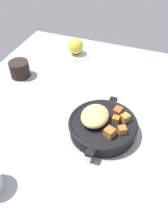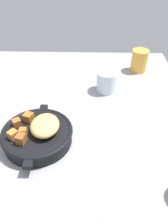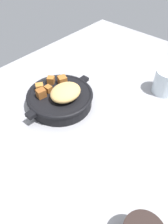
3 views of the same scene
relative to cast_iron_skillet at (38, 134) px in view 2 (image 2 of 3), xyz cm
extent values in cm
cube|color=gray|center=(-4.35, 9.66, -4.27)|extent=(119.48, 86.29, 2.40)
cylinder|color=black|center=(0.02, -0.20, -0.93)|extent=(20.04, 20.04, 4.29)
torus|color=black|center=(0.02, -0.20, 0.87)|extent=(20.84, 20.84, 1.20)
cube|color=black|center=(11.25, -0.20, 0.57)|extent=(2.64, 2.40, 1.20)
cube|color=black|center=(-11.21, -0.20, 0.57)|extent=(2.64, 2.40, 1.20)
ellipsoid|color=tan|center=(-0.18, 2.35, 3.14)|extent=(9.89, 8.19, 3.86)
cube|color=#935623|center=(-4.74, -3.38, 2.50)|extent=(3.35, 3.34, 2.57)
cube|color=brown|center=(4.55, -3.38, 2.53)|extent=(3.03, 2.75, 2.62)
cube|color=#A86B2D|center=(2.89, -6.08, 2.39)|extent=(3.14, 3.08, 2.34)
cube|color=#935623|center=(1.49, -3.63, 2.22)|extent=(1.86, 2.01, 2.01)
cube|color=#935623|center=(-2.05, -6.40, 2.31)|extent=(2.97, 3.00, 2.20)
cube|color=silver|center=(19.03, 17.25, -2.89)|extent=(17.05, 6.79, 0.36)
cylinder|color=gold|center=(-44.92, 36.76, 1.76)|extent=(7.11, 7.11, 9.65)
cylinder|color=silver|center=(-28.04, 21.46, 1.03)|extent=(7.93, 7.93, 8.20)
camera|label=1|loc=(-48.33, -12.26, 52.81)|focal=38.49mm
camera|label=2|loc=(44.29, 14.71, 44.79)|focal=34.59mm
camera|label=3|loc=(32.11, 38.57, 43.07)|focal=33.48mm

